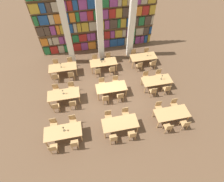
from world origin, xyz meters
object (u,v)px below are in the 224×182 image
chair_0 (53,148)px  chair_34 (153,64)px  chair_16 (106,99)px  chair_26 (71,75)px  chair_24 (56,77)px  reading_table_3 (64,95)px  chair_28 (98,72)px  chair_11 (174,104)px  chair_25 (56,64)px  chair_23 (159,74)px  chair_31 (108,58)px  reading_table_7 (103,63)px  desk_lamp_1 (63,91)px  chair_3 (73,121)px  chair_21 (146,76)px  chair_33 (134,54)px  reading_table_8 (143,57)px  chair_18 (120,96)px  chair_17 (102,83)px  desk_lamp_5 (148,53)px  chair_22 (167,89)px  chair_2 (74,144)px  chair_9 (159,107)px  reading_table_2 (172,114)px  chair_30 (112,70)px  chair_4 (113,138)px  chair_27 (70,62)px  chair_35 (147,52)px  chair_15 (71,87)px  reading_table_4 (111,88)px  desk_lamp_4 (101,59)px  desk_lamp_3 (60,64)px  chair_10 (185,124)px  laptop (102,59)px  pillar_center (100,26)px  chair_14 (73,104)px  desk_lamp_2 (162,76)px  pillar_left (66,30)px  chair_32 (139,66)px  reading_table_6 (63,68)px  chair_6 (132,135)px  chair_13 (56,89)px  chair_19 (116,81)px  reading_table_5 (157,81)px  pillar_right (132,23)px  chair_7 (125,113)px  chair_5 (108,116)px  chair_12 (56,107)px

chair_0 → chair_34: same height
chair_16 → chair_26: bearing=127.7°
chair_24 → chair_34: 7.67m
reading_table_3 → chair_28: (2.61, 1.94, -0.18)m
chair_11 → chair_25: same height
chair_23 → chair_31: same height
reading_table_7 → reading_table_3: bearing=-139.7°
desk_lamp_1 → chair_31: 5.10m
chair_3 → chair_21: size_ratio=1.00×
chair_26 → chair_33: same height
reading_table_8 → chair_18: bearing=-128.3°
chair_17 → desk_lamp_5: bearing=-154.2°
chair_3 → reading_table_7: chair_3 is taller
chair_22 → desk_lamp_5: 3.60m
chair_2 → chair_28: bearing=68.7°
chair_9 → reading_table_8: size_ratio=0.42×
reading_table_2 → chair_28: (-3.89, 4.83, -0.18)m
desk_lamp_1 → chair_30: bearing=27.1°
chair_4 → chair_27: same height
chair_11 → chair_35: bearing=-90.4°
chair_15 → chair_2: bearing=89.1°
reading_table_4 → desk_lamp_5: (3.62, 2.77, 0.39)m
chair_31 → desk_lamp_4: size_ratio=1.97×
chair_15 → desk_lamp_3: size_ratio=2.10×
chair_3 → chair_10: size_ratio=1.00×
reading_table_3 → chair_25: chair_25 is taller
reading_table_4 → laptop: bearing=92.3°
pillar_center → chair_14: pillar_center is taller
laptop → desk_lamp_2: bearing=141.8°
chair_0 → chair_10: (7.75, -0.09, 0.00)m
chair_21 → chair_25: same height
pillar_left → chair_32: bearing=-22.7°
desk_lamp_3 → chair_28: desk_lamp_3 is taller
reading_table_6 → chair_6: bearing=-59.8°
chair_13 → chair_19: size_ratio=1.00×
chair_0 → reading_table_5: chair_0 is taller
pillar_right → chair_17: size_ratio=6.74×
chair_17 → chair_28: size_ratio=1.00×
chair_7 → chair_11: (3.31, 0.03, 0.00)m
chair_3 → chair_18: 3.52m
pillar_right → desk_lamp_4: size_ratio=13.28×
chair_32 → reading_table_7: bearing=165.0°
chair_25 → desk_lamp_5: bearing=174.1°
chair_26 → reading_table_7: size_ratio=0.42×
chair_5 → chair_33: size_ratio=1.00×
pillar_center → chair_35: (3.84, -0.63, -2.51)m
chair_12 → chair_31: (4.30, 4.23, 0.00)m
chair_26 → chair_17: bearing=-30.3°
chair_9 → chair_19: same height
chair_30 → chair_13: bearing=-164.7°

